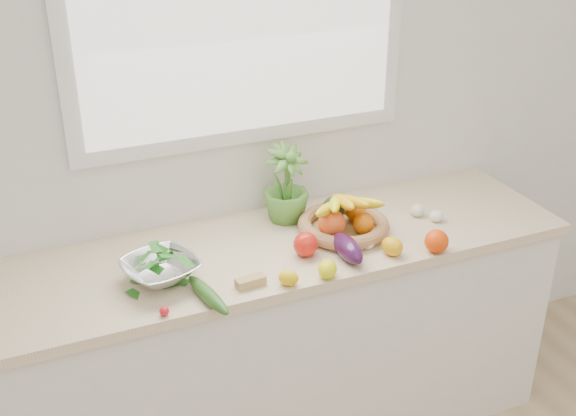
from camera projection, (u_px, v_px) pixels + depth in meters
name	position (u px, v px, depth m)	size (l,w,h in m)	color
back_wall	(242.00, 103.00, 2.69)	(4.50, 0.02, 2.70)	white
counter_cabinet	(274.00, 348.00, 2.86)	(2.20, 0.58, 0.86)	silver
countertop	(273.00, 249.00, 2.66)	(2.24, 0.62, 0.04)	beige
orange_loose	(437.00, 241.00, 2.58)	(0.09, 0.09, 0.09)	#E83E07
lemon_a	(392.00, 246.00, 2.57)	(0.07, 0.09, 0.07)	#ECA20C
lemon_b	(327.00, 269.00, 2.43)	(0.06, 0.08, 0.06)	yellow
lemon_c	(288.00, 278.00, 2.39)	(0.05, 0.07, 0.05)	yellow
apple	(306.00, 245.00, 2.56)	(0.09, 0.09, 0.09)	red
ginger	(250.00, 282.00, 2.39)	(0.10, 0.04, 0.03)	tan
garlic_a	(436.00, 216.00, 2.80)	(0.05, 0.05, 0.05)	white
garlic_b	(417.00, 210.00, 2.85)	(0.06, 0.06, 0.05)	beige
garlic_c	(368.00, 244.00, 2.62)	(0.05, 0.05, 0.04)	beige
eggplant	(347.00, 248.00, 2.55)	(0.08, 0.20, 0.08)	#310E35
cucumber	(208.00, 295.00, 2.31)	(0.05, 0.26, 0.05)	#1F5A1A
radish	(164.00, 311.00, 2.24)	(0.03, 0.03, 0.03)	red
potted_herb	(286.00, 185.00, 2.77)	(0.18, 0.18, 0.32)	#4E8A32
fruit_basket	(343.00, 220.00, 2.71)	(0.40, 0.40, 0.18)	tan
colander_with_spinach	(160.00, 265.00, 2.39)	(0.31, 0.31, 0.13)	silver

